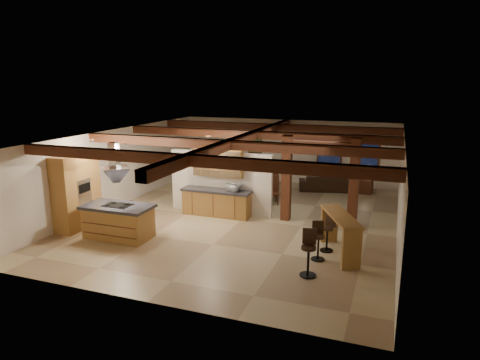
% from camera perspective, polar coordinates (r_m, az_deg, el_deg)
% --- Properties ---
extents(ground, '(12.00, 12.00, 0.00)m').
position_cam_1_polar(ground, '(14.73, 0.29, -5.26)').
color(ground, tan).
rests_on(ground, ground).
extents(room_walls, '(12.00, 12.00, 12.00)m').
position_cam_1_polar(room_walls, '(14.27, 0.30, 1.55)').
color(room_walls, silver).
rests_on(room_walls, ground).
extents(ceiling_beams, '(10.00, 12.00, 0.28)m').
position_cam_1_polar(ceiling_beams, '(14.10, 0.31, 5.45)').
color(ceiling_beams, '#3A1E0E').
rests_on(ceiling_beams, room_walls).
extents(timber_posts, '(2.50, 0.30, 2.90)m').
position_cam_1_polar(timber_posts, '(14.13, 10.59, 1.14)').
color(timber_posts, '#3A1E0E').
rests_on(timber_posts, ground).
extents(partition_wall, '(3.80, 0.18, 2.20)m').
position_cam_1_polar(partition_wall, '(15.22, -2.60, -0.35)').
color(partition_wall, silver).
rests_on(partition_wall, ground).
extents(pantry_cabinet, '(0.67, 1.60, 2.40)m').
position_cam_1_polar(pantry_cabinet, '(14.55, -20.95, -1.46)').
color(pantry_cabinet, olive).
rests_on(pantry_cabinet, ground).
extents(back_counter, '(2.50, 0.66, 0.94)m').
position_cam_1_polar(back_counter, '(15.04, -3.15, -2.99)').
color(back_counter, olive).
rests_on(back_counter, ground).
extents(upper_display_cabinet, '(1.80, 0.36, 0.95)m').
position_cam_1_polar(upper_display_cabinet, '(14.90, -2.91, 2.30)').
color(upper_display_cabinet, olive).
rests_on(upper_display_cabinet, partition_wall).
extents(range_hood, '(1.10, 1.10, 1.40)m').
position_cam_1_polar(range_hood, '(13.08, -16.23, -0.04)').
color(range_hood, silver).
rests_on(range_hood, room_walls).
extents(back_windows, '(2.70, 0.07, 1.70)m').
position_cam_1_polar(back_windows, '(19.43, 14.16, 3.41)').
color(back_windows, '#3A1E0E').
rests_on(back_windows, room_walls).
extents(framed_art, '(0.65, 0.05, 0.85)m').
position_cam_1_polar(framed_art, '(20.29, 2.02, 4.77)').
color(framed_art, '#3A1E0E').
rests_on(framed_art, room_walls).
extents(recessed_cans, '(3.16, 2.46, 0.03)m').
position_cam_1_polar(recessed_cans, '(13.48, -12.77, 5.24)').
color(recessed_cans, silver).
rests_on(recessed_cans, room_walls).
extents(kitchen_island, '(2.09, 1.12, 1.03)m').
position_cam_1_polar(kitchen_island, '(13.41, -15.89, -5.30)').
color(kitchen_island, olive).
rests_on(kitchen_island, ground).
extents(dining_table, '(1.83, 1.39, 0.57)m').
position_cam_1_polar(dining_table, '(17.12, 2.35, -1.64)').
color(dining_table, '#3D1D0F').
rests_on(dining_table, ground).
extents(sofa, '(2.36, 1.38, 0.65)m').
position_cam_1_polar(sofa, '(18.81, 11.28, -0.41)').
color(sofa, black).
rests_on(sofa, ground).
extents(microwave, '(0.52, 0.41, 0.25)m').
position_cam_1_polar(microwave, '(14.65, -0.89, -1.01)').
color(microwave, silver).
rests_on(microwave, back_counter).
extents(bar_counter, '(1.39, 2.17, 1.13)m').
position_cam_1_polar(bar_counter, '(11.92, 13.19, -6.25)').
color(bar_counter, olive).
rests_on(bar_counter, ground).
extents(side_table, '(0.58, 0.58, 0.62)m').
position_cam_1_polar(side_table, '(18.73, 16.46, -0.81)').
color(side_table, '#3A1E0E').
rests_on(side_table, ground).
extents(table_lamp, '(0.25, 0.25, 0.30)m').
position_cam_1_polar(table_lamp, '(18.62, 16.56, 0.74)').
color(table_lamp, black).
rests_on(table_lamp, side_table).
extents(bar_stool_a, '(0.40, 0.41, 1.16)m').
position_cam_1_polar(bar_stool_a, '(10.60, 9.14, -9.53)').
color(bar_stool_a, black).
rests_on(bar_stool_a, ground).
extents(bar_stool_b, '(0.39, 0.41, 1.05)m').
position_cam_1_polar(bar_stool_b, '(12.18, 11.65, -6.87)').
color(bar_stool_b, black).
rests_on(bar_stool_b, ground).
extents(bar_stool_c, '(0.38, 0.40, 1.04)m').
position_cam_1_polar(bar_stool_c, '(11.57, 10.39, -7.95)').
color(bar_stool_c, black).
rests_on(bar_stool_c, ground).
extents(dining_chairs, '(2.07, 2.07, 1.10)m').
position_cam_1_polar(dining_chairs, '(17.05, 2.36, -0.75)').
color(dining_chairs, '#3A1E0E').
rests_on(dining_chairs, ground).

